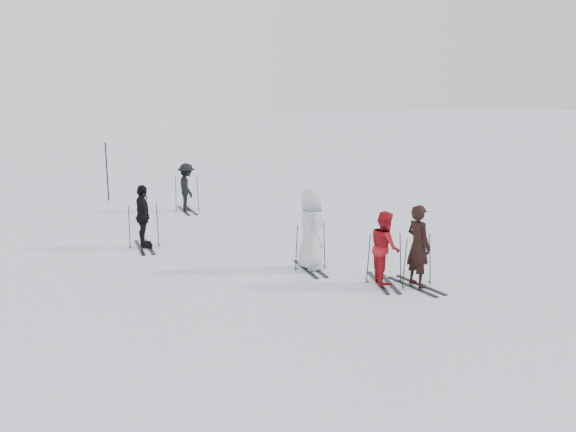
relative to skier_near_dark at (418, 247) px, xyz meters
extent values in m
plane|color=silver|center=(-1.71, 2.75, -0.93)|extent=(120.00, 120.00, 0.00)
imported|color=black|center=(0.00, 0.00, 0.00)|extent=(0.55, 0.75, 1.87)
imported|color=#AB131D|center=(-0.58, 0.47, -0.10)|extent=(0.80, 0.94, 1.67)
imported|color=#B9BDC4|center=(-1.76, 2.07, 0.07)|extent=(0.68, 1.01, 2.01)
imported|color=black|center=(-5.31, 5.57, -0.06)|extent=(0.44, 1.03, 1.74)
imported|color=black|center=(-3.15, 10.01, -0.10)|extent=(0.63, 1.08, 1.66)
cylinder|color=black|center=(-5.57, 12.92, 0.18)|extent=(0.06, 0.06, 2.23)
camera|label=1|loc=(-7.69, -11.99, 3.82)|focal=40.00mm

